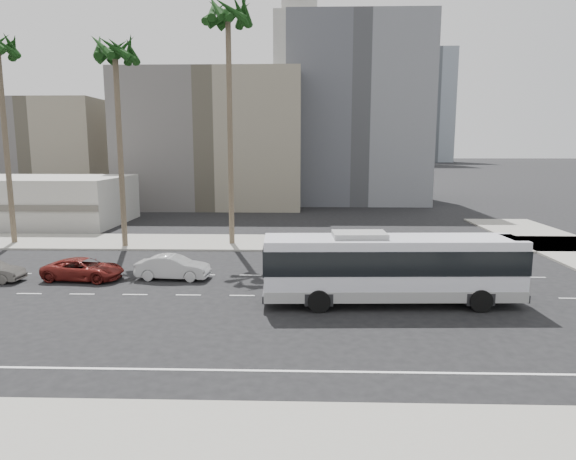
{
  "coord_description": "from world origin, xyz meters",
  "views": [
    {
      "loc": [
        0.35,
        -26.97,
        8.14
      ],
      "look_at": [
        -0.58,
        4.0,
        3.05
      ],
      "focal_mm": 31.56,
      "sensor_mm": 36.0,
      "label": 1
    }
  ],
  "objects_px": {
    "car_b": "(84,269)",
    "palm_mid": "(115,57)",
    "city_bus": "(391,266)",
    "car_a": "(173,267)",
    "palm_near": "(228,21)"
  },
  "relations": [
    {
      "from": "city_bus",
      "to": "palm_mid",
      "type": "bearing_deg",
      "value": 140.82
    },
    {
      "from": "palm_near",
      "to": "palm_mid",
      "type": "height_order",
      "value": "palm_near"
    },
    {
      "from": "car_a",
      "to": "car_b",
      "type": "relative_size",
      "value": 0.93
    },
    {
      "from": "city_bus",
      "to": "car_a",
      "type": "xyz_separation_m",
      "value": [
        -12.69,
        4.62,
        -1.26
      ]
    },
    {
      "from": "car_a",
      "to": "palm_near",
      "type": "xyz_separation_m",
      "value": [
        2.11,
        11.21,
        17.19
      ]
    },
    {
      "from": "car_b",
      "to": "palm_mid",
      "type": "height_order",
      "value": "palm_mid"
    },
    {
      "from": "car_a",
      "to": "palm_mid",
      "type": "bearing_deg",
      "value": 37.84
    },
    {
      "from": "city_bus",
      "to": "palm_mid",
      "type": "xyz_separation_m",
      "value": [
        -19.19,
        14.44,
        13.0
      ]
    },
    {
      "from": "city_bus",
      "to": "car_b",
      "type": "xyz_separation_m",
      "value": [
        -18.19,
        4.26,
        -1.33
      ]
    },
    {
      "from": "city_bus",
      "to": "palm_mid",
      "type": "height_order",
      "value": "palm_mid"
    },
    {
      "from": "car_b",
      "to": "city_bus",
      "type": "bearing_deg",
      "value": -97.87
    },
    {
      "from": "city_bus",
      "to": "palm_near",
      "type": "xyz_separation_m",
      "value": [
        -10.58,
        15.83,
        15.94
      ]
    },
    {
      "from": "city_bus",
      "to": "car_a",
      "type": "height_order",
      "value": "city_bus"
    },
    {
      "from": "car_a",
      "to": "city_bus",
      "type": "bearing_deg",
      "value": -105.67
    },
    {
      "from": "palm_mid",
      "to": "car_b",
      "type": "bearing_deg",
      "value": -84.39
    }
  ]
}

